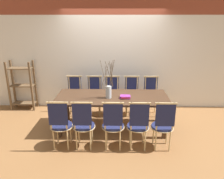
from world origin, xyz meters
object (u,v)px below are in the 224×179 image
Objects in this scene: chair_near_center at (113,124)px; shelving_rack at (22,86)px; book_stack at (125,97)px; dining_table at (112,101)px; chair_far_center at (112,95)px; vase_centerpiece at (109,91)px.

shelving_rack is (-2.37, 1.83, 0.13)m from chair_near_center.
book_stack is at bearing -23.78° from shelving_rack.
dining_table is 1.83× the size of shelving_rack.
chair_far_center is 1.20× the size of vase_centerpiece.
chair_far_center is 0.94m from vase_centerpiece.
vase_centerpiece is at bearing 86.46° from chair_far_center.
vase_centerpiece reaches higher than dining_table.
chair_near_center and chair_far_center have the same top height.
shelving_rack is at bearing 153.05° from vase_centerpiece.
shelving_rack is (-2.32, 0.30, 0.13)m from chair_far_center.
vase_centerpiece is at bearing -26.95° from shelving_rack.
book_stack is at bearing 71.08° from chair_near_center.
shelving_rack is (-2.27, 1.15, -0.26)m from vase_centerpiece.
chair_far_center is at bearing 108.45° from book_stack.
vase_centerpiece is 2.56m from shelving_rack.
chair_far_center is at bearing -7.28° from shelving_rack.
shelving_rack is (-2.61, 1.15, -0.13)m from book_stack.
chair_far_center is 0.75× the size of shelving_rack.
chair_near_center is 1.54m from chair_far_center.
chair_near_center is at bearing -81.47° from vase_centerpiece.
chair_far_center is (-0.05, 1.54, 0.00)m from chair_near_center.
vase_centerpiece is (-0.05, -0.86, 0.39)m from chair_far_center.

